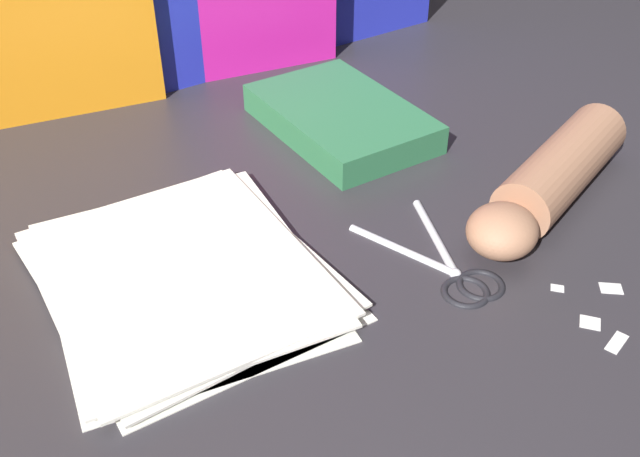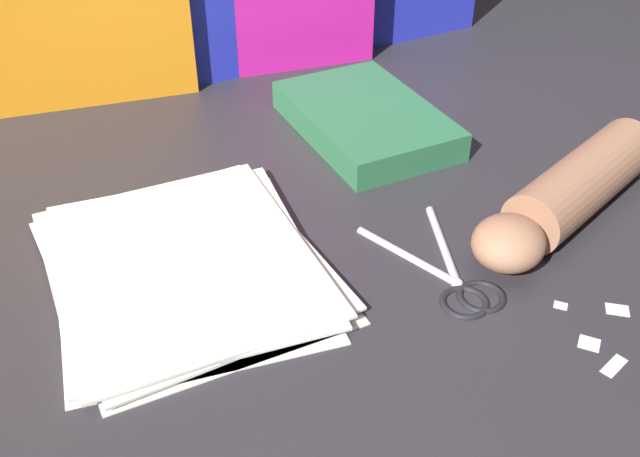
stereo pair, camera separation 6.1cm
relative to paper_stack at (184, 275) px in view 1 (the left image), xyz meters
The scene contains 9 objects.
ground_plane 0.11m from the paper_stack, 29.70° to the right, with size 6.00×6.00×0.00m, color #2D2B30.
paper_stack is the anchor object (origin of this frame).
book_closed 0.34m from the paper_stack, 32.14° to the left, with size 0.17×0.25×0.04m.
scissors 0.27m from the paper_stack, 26.46° to the right, with size 0.10×0.18×0.01m.
hand_forearm 0.41m from the paper_stack, 11.20° to the right, with size 0.30×0.18×0.07m.
paper_scrap_near 0.39m from the paper_stack, 38.75° to the right, with size 0.03×0.03×0.00m.
paper_scrap_mid 0.37m from the paper_stack, 31.68° to the right, with size 0.02×0.02×0.00m.
paper_scrap_far 0.42m from the paper_stack, 31.50° to the right, with size 0.03×0.03×0.00m.
paper_scrap_side 0.41m from the paper_stack, 41.93° to the right, with size 0.03×0.02×0.00m.
Camera 1 is at (-0.26, -0.50, 0.48)m, focal length 42.00 mm.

